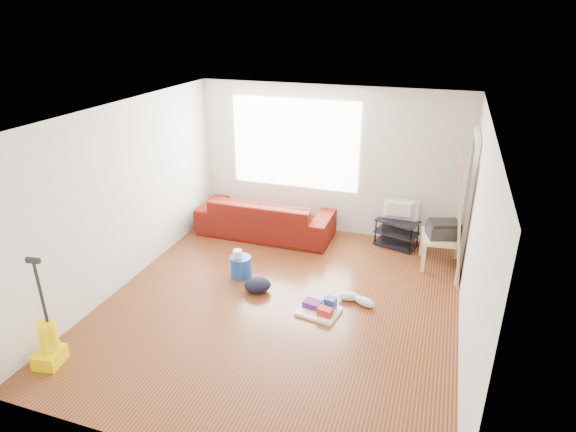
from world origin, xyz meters
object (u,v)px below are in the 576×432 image
(sofa, at_px, (266,234))
(backpack, at_px, (258,291))
(bucket, at_px, (241,276))
(cleaning_tray, at_px, (320,309))
(side_table, at_px, (442,241))
(vacuum, at_px, (49,345))
(tv_stand, at_px, (397,233))

(sofa, relative_size, backpack, 6.21)
(bucket, distance_m, backpack, 0.50)
(backpack, bearing_deg, cleaning_tray, -34.12)
(bucket, bearing_deg, backpack, -39.31)
(sofa, height_order, cleaning_tray, sofa)
(side_table, distance_m, vacuum, 5.38)
(sofa, bearing_deg, cleaning_tray, 127.26)
(side_table, distance_m, bucket, 3.04)
(sofa, distance_m, backpack, 1.84)
(bucket, height_order, vacuum, vacuum)
(bucket, relative_size, backpack, 0.84)
(side_table, height_order, vacuum, vacuum)
(bucket, relative_size, cleaning_tray, 0.54)
(backpack, xyz_separation_m, vacuum, (-1.61, -2.07, 0.24))
(sofa, relative_size, side_table, 3.54)
(cleaning_tray, xyz_separation_m, vacuum, (-2.56, -1.85, 0.18))
(cleaning_tray, bearing_deg, side_table, 52.32)
(tv_stand, xyz_separation_m, bucket, (-2.02, -1.71, -0.24))
(cleaning_tray, relative_size, backpack, 1.54)
(side_table, bearing_deg, sofa, 176.62)
(tv_stand, bearing_deg, cleaning_tray, -91.06)
(tv_stand, bearing_deg, vacuum, -112.47)
(side_table, distance_m, backpack, 2.86)
(bucket, height_order, backpack, bucket)
(backpack, bearing_deg, bucket, 119.35)
(side_table, bearing_deg, vacuum, -137.21)
(side_table, bearing_deg, tv_stand, 148.11)
(tv_stand, relative_size, side_table, 1.15)
(bucket, xyz_separation_m, backpack, (0.39, -0.32, 0.00))
(cleaning_tray, bearing_deg, vacuum, -144.07)
(side_table, relative_size, bucket, 2.09)
(tv_stand, relative_size, bucket, 2.40)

